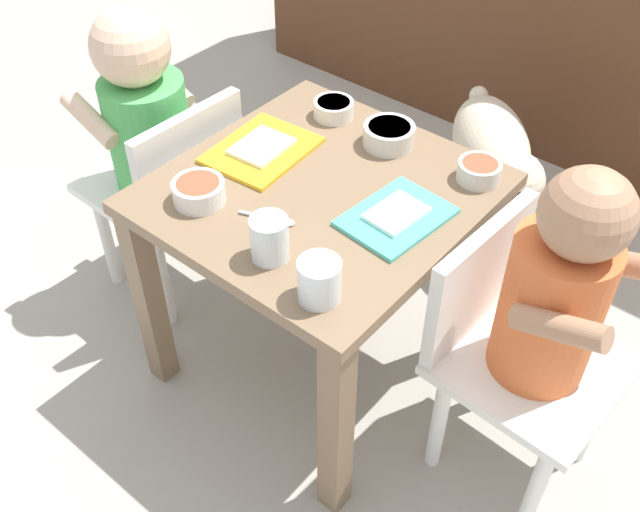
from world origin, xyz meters
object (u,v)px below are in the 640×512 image
object	(u,v)px
water_cup_left	(319,283)
veggie_bowl_far	(199,191)
cereal_bowl_left_side	(479,171)
food_tray_left	(262,149)
cereal_bowl_right_side	(334,108)
dog	(494,153)
spoon_by_left_tray	(273,219)
food_tray_right	(396,216)
veggie_bowl_near	(389,135)
water_cup_right	(270,241)
seated_child_left	(151,128)
seated_child_right	(545,304)
dining_table	(320,226)

from	to	relation	value
water_cup_left	veggie_bowl_far	size ratio (longest dim) A/B	0.76
cereal_bowl_left_side	food_tray_left	bearing A→B (deg)	-152.86
food_tray_left	cereal_bowl_right_side	size ratio (longest dim) A/B	2.61
dog	water_cup_left	world-z (taller)	water_cup_left
cereal_bowl_left_side	spoon_by_left_tray	bearing A→B (deg)	-122.88
food_tray_right	veggie_bowl_near	distance (m)	0.22
water_cup_right	cereal_bowl_left_side	bearing A→B (deg)	68.88
veggie_bowl_near	veggie_bowl_far	bearing A→B (deg)	-113.44
dog	food_tray_right	bearing A→B (deg)	-79.02
seated_child_left	cereal_bowl_left_side	xyz separation A→B (m)	(0.63, 0.22, 0.06)
water_cup_left	water_cup_right	xyz separation A→B (m)	(-0.12, 0.02, 0.00)
food_tray_left	cereal_bowl_left_side	bearing A→B (deg)	27.14
seated_child_right	dog	size ratio (longest dim) A/B	1.61
dog	veggie_bowl_near	size ratio (longest dim) A/B	4.38
spoon_by_left_tray	seated_child_left	bearing A→B (deg)	167.79
food_tray_right	water_cup_left	xyz separation A→B (m)	(0.02, -0.22, 0.02)
seated_child_right	food_tray_left	size ratio (longest dim) A/B	3.31
cereal_bowl_right_side	cereal_bowl_left_side	bearing A→B (deg)	0.10
dog	water_cup_left	bearing A→B (deg)	-80.78
veggie_bowl_far	seated_child_right	bearing A→B (deg)	19.55
seated_child_right	spoon_by_left_tray	world-z (taller)	seated_child_right
seated_child_left	food_tray_right	distance (m)	0.58
water_cup_left	veggie_bowl_near	xyz separation A→B (m)	(-0.15, 0.39, -0.01)
food_tray_left	water_cup_left	bearing A→B (deg)	-34.47
dog	food_tray_left	size ratio (longest dim) A/B	2.05
dog	spoon_by_left_tray	world-z (taller)	spoon_by_left_tray
dog	seated_child_right	bearing A→B (deg)	-56.65
veggie_bowl_far	spoon_by_left_tray	distance (m)	0.14
dining_table	cereal_bowl_right_side	xyz separation A→B (m)	(-0.13, 0.20, 0.11)
veggie_bowl_near	water_cup_left	bearing A→B (deg)	-68.39
water_cup_left	spoon_by_left_tray	xyz separation A→B (m)	(-0.17, 0.09, -0.03)
food_tray_right	cereal_bowl_right_side	world-z (taller)	cereal_bowl_right_side
food_tray_left	food_tray_right	world-z (taller)	same
food_tray_right	water_cup_right	size ratio (longest dim) A/B	2.55
dog	cereal_bowl_left_side	distance (m)	0.54
dining_table	seated_child_left	xyz separation A→B (m)	(-0.42, -0.03, 0.05)
food_tray_right	water_cup_right	distance (m)	0.23
food_tray_right	water_cup_left	bearing A→B (deg)	-85.75
dining_table	dog	xyz separation A→B (m)	(0.03, 0.63, -0.16)
dining_table	cereal_bowl_right_side	distance (m)	0.26
spoon_by_left_tray	cereal_bowl_right_side	bearing A→B (deg)	111.41
water_cup_left	cereal_bowl_left_side	distance (m)	0.40
dining_table	food_tray_right	world-z (taller)	food_tray_right
veggie_bowl_far	cereal_bowl_left_side	world-z (taller)	veggie_bowl_far
seated_child_right	veggie_bowl_near	xyz separation A→B (m)	(-0.41, 0.15, 0.06)
dog	cereal_bowl_left_side	bearing A→B (deg)	-68.86
dog	veggie_bowl_far	world-z (taller)	veggie_bowl_far
seated_child_left	spoon_by_left_tray	xyz separation A→B (m)	(0.42, -0.09, 0.04)
water_cup_left	cereal_bowl_right_side	distance (m)	0.50
dining_table	food_tray_left	size ratio (longest dim) A/B	2.61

